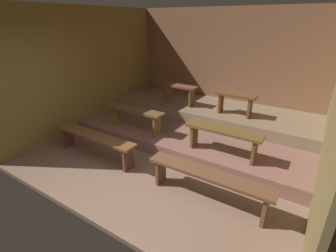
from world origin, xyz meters
TOP-DOWN VIEW (x-y plane):
  - ground at (0.00, 2.17)m, footprint 5.81×5.14m
  - wall_back at (0.00, 4.37)m, footprint 5.81×0.06m
  - wall_left at (-2.53, 2.17)m, footprint 0.06×5.14m
  - platform_lower at (0.00, 2.90)m, footprint 5.01×2.87m
  - platform_middle at (0.00, 3.55)m, footprint 5.01×1.57m
  - bench_floor_left at (-1.18, 0.82)m, footprint 1.89×0.30m
  - bench_floor_right at (1.18, 0.82)m, footprint 1.89×0.30m
  - bench_lower_left at (-1.00, 1.84)m, footprint 1.37×0.30m
  - bench_lower_right at (1.00, 1.84)m, footprint 1.37×0.30m
  - bench_middle_left at (-0.72, 3.26)m, footprint 0.88×0.30m
  - bench_middle_right at (0.72, 3.26)m, footprint 0.88×0.30m

SIDE VIEW (x-z plane):
  - ground at x=0.00m, z-range -0.08..0.00m
  - platform_lower at x=0.00m, z-range 0.00..0.25m
  - platform_middle at x=0.00m, z-range 0.25..0.50m
  - bench_floor_left at x=-1.18m, z-range 0.15..0.63m
  - bench_floor_right at x=1.18m, z-range 0.15..0.63m
  - bench_lower_left at x=-1.00m, z-range 0.39..0.87m
  - bench_lower_right at x=1.00m, z-range 0.39..0.87m
  - bench_middle_left at x=-0.72m, z-range 0.61..1.10m
  - bench_middle_right at x=0.72m, z-range 0.61..1.10m
  - wall_back at x=0.00m, z-range 0.00..2.79m
  - wall_left at x=-2.53m, z-range 0.00..2.79m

